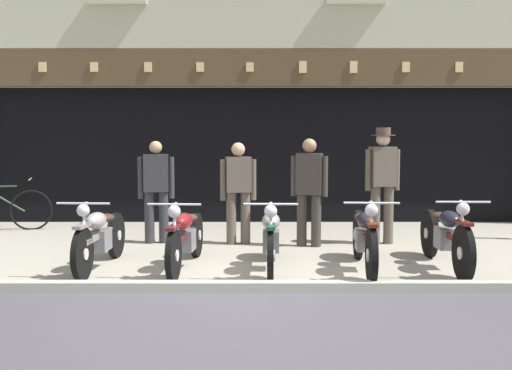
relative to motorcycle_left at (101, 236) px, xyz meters
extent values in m
cube|color=#9B9585|center=(1.86, 3.82, -0.45)|extent=(23.61, 10.00, 0.08)
cube|color=#A2A796|center=(1.86, -1.10, -0.40)|extent=(23.61, 0.16, 0.18)
cube|color=black|center=(1.86, 6.12, 0.89)|extent=(10.68, 4.00, 2.60)
cube|color=black|center=(1.86, 4.37, 1.02)|extent=(10.22, 0.03, 2.18)
cube|color=#4D3B24|center=(1.86, 3.94, 2.54)|extent=(11.61, 0.24, 0.70)
cube|color=#DBC684|center=(-2.02, 3.81, 2.54)|extent=(0.14, 0.03, 0.18)
cube|color=#DBC684|center=(-1.06, 3.81, 2.54)|extent=(0.14, 0.03, 0.17)
cube|color=#DBC684|center=(-0.05, 3.81, 2.54)|extent=(0.14, 0.03, 0.18)
cube|color=#DBC684|center=(0.92, 3.81, 2.54)|extent=(0.14, 0.03, 0.17)
cube|color=#DBC684|center=(1.84, 3.81, 2.54)|extent=(0.14, 0.03, 0.17)
cube|color=#DBC684|center=(2.83, 3.81, 2.54)|extent=(0.14, 0.03, 0.22)
cube|color=#DBC684|center=(3.77, 3.81, 2.54)|extent=(0.14, 0.03, 0.22)
cube|color=#DBC684|center=(4.75, 3.81, 2.54)|extent=(0.14, 0.03, 0.19)
cube|color=#DBC684|center=(5.74, 3.81, 2.54)|extent=(0.14, 0.03, 0.19)
cube|color=#B6B999|center=(-0.60, 3.77, 3.73)|extent=(1.10, 0.12, 0.10)
cube|color=#B6B999|center=(3.79, 3.77, 3.73)|extent=(1.10, 0.12, 0.10)
cylinder|color=black|center=(-0.04, -0.64, -0.11)|extent=(0.10, 0.62, 0.61)
cylinder|color=silver|center=(-0.04, -0.64, -0.11)|extent=(0.11, 0.14, 0.13)
cylinder|color=black|center=(0.04, 0.69, -0.11)|extent=(0.11, 0.62, 0.61)
cylinder|color=silver|center=(0.04, 0.69, -0.11)|extent=(0.12, 0.14, 0.13)
cube|color=gray|center=(0.00, 0.03, 0.01)|extent=(0.14, 1.23, 0.07)
cube|color=slate|center=(0.00, 0.03, -0.06)|extent=(0.22, 0.33, 0.26)
ellipsoid|color=gray|center=(-0.01, -0.13, 0.21)|extent=(0.24, 0.47, 0.20)
ellipsoid|color=#38281E|center=(0.01, 0.26, 0.19)|extent=(0.22, 0.31, 0.10)
cube|color=gray|center=(-0.04, -0.64, 0.22)|extent=(0.12, 0.36, 0.04)
sphere|color=silver|center=(-0.03, -0.58, 0.39)|extent=(0.15, 0.15, 0.15)
cylinder|color=silver|center=(-0.03, -0.58, 0.47)|extent=(0.62, 0.06, 0.02)
cylinder|color=silver|center=(-0.03, -0.60, 0.18)|extent=(0.05, 0.29, 0.60)
cylinder|color=black|center=(1.02, -0.69, -0.11)|extent=(0.12, 0.61, 0.60)
cylinder|color=silver|center=(1.02, -0.69, -0.11)|extent=(0.11, 0.14, 0.13)
cylinder|color=black|center=(1.13, 0.75, -0.11)|extent=(0.13, 0.61, 0.60)
cylinder|color=silver|center=(1.13, 0.75, -0.11)|extent=(0.12, 0.14, 0.13)
cube|color=#4F1A20|center=(1.08, 0.03, 0.01)|extent=(0.18, 1.32, 0.07)
cube|color=slate|center=(1.08, 0.03, -0.06)|extent=(0.23, 0.34, 0.26)
ellipsoid|color=maroon|center=(1.06, -0.14, 0.21)|extent=(0.26, 0.48, 0.20)
ellipsoid|color=#38281E|center=(1.10, 0.29, 0.19)|extent=(0.22, 0.32, 0.10)
cube|color=#4F1A20|center=(1.02, -0.69, 0.21)|extent=(0.13, 0.37, 0.04)
sphere|color=silver|center=(1.02, -0.63, 0.39)|extent=(0.15, 0.15, 0.15)
cylinder|color=silver|center=(1.02, -0.63, 0.47)|extent=(0.62, 0.07, 0.02)
cylinder|color=silver|center=(1.02, -0.65, 0.18)|extent=(0.06, 0.25, 0.61)
cylinder|color=black|center=(2.12, -0.75, -0.10)|extent=(0.09, 0.62, 0.62)
cylinder|color=silver|center=(2.12, -0.75, -0.10)|extent=(0.10, 0.14, 0.14)
cylinder|color=black|center=(2.17, 0.63, -0.10)|extent=(0.10, 0.62, 0.62)
cylinder|color=silver|center=(2.17, 0.63, -0.10)|extent=(0.11, 0.14, 0.14)
cube|color=#1B3E2A|center=(2.14, -0.06, 0.02)|extent=(0.11, 1.27, 0.07)
cube|color=slate|center=(2.14, -0.06, -0.05)|extent=(0.21, 0.33, 0.26)
ellipsoid|color=gray|center=(2.14, -0.22, 0.22)|extent=(0.24, 0.47, 0.20)
ellipsoid|color=#38281E|center=(2.15, 0.19, 0.20)|extent=(0.21, 0.31, 0.10)
cube|color=#1B3E2A|center=(2.12, -0.75, 0.23)|extent=(0.11, 0.36, 0.04)
sphere|color=silver|center=(2.12, -0.69, 0.40)|extent=(0.15, 0.15, 0.15)
cylinder|color=silver|center=(2.12, -0.69, 0.48)|extent=(0.62, 0.04, 0.02)
cylinder|color=silver|center=(2.12, -0.71, 0.19)|extent=(0.04, 0.25, 0.62)
cylinder|color=black|center=(3.25, -0.83, -0.08)|extent=(0.11, 0.67, 0.66)
cylinder|color=silver|center=(3.25, -0.83, -0.08)|extent=(0.11, 0.15, 0.15)
cylinder|color=black|center=(3.34, 0.62, -0.08)|extent=(0.12, 0.67, 0.66)
cylinder|color=silver|center=(3.34, 0.62, -0.08)|extent=(0.12, 0.15, 0.15)
cube|color=#5D2012|center=(3.29, -0.10, 0.04)|extent=(0.16, 1.33, 0.07)
cube|color=slate|center=(3.29, -0.10, -0.03)|extent=(0.22, 0.33, 0.26)
ellipsoid|color=black|center=(3.28, -0.28, 0.24)|extent=(0.25, 0.47, 0.20)
ellipsoid|color=#38281E|center=(3.31, 0.16, 0.22)|extent=(0.22, 0.31, 0.10)
cube|color=#5D2012|center=(3.25, -0.83, 0.27)|extent=(0.12, 0.37, 0.04)
sphere|color=silver|center=(3.25, -0.77, 0.42)|extent=(0.15, 0.15, 0.15)
cylinder|color=silver|center=(3.25, -0.77, 0.50)|extent=(0.62, 0.07, 0.02)
cylinder|color=silver|center=(3.25, -0.79, 0.21)|extent=(0.05, 0.24, 0.62)
cylinder|color=black|center=(4.32, -0.70, -0.09)|extent=(0.08, 0.66, 0.66)
cylinder|color=silver|center=(4.32, -0.70, -0.09)|extent=(0.10, 0.15, 0.14)
cylinder|color=black|center=(4.34, 0.72, -0.09)|extent=(0.09, 0.66, 0.66)
cylinder|color=silver|center=(4.34, 0.72, -0.09)|extent=(0.11, 0.15, 0.14)
cube|color=#541C16|center=(4.33, 0.01, 0.03)|extent=(0.09, 1.30, 0.07)
cube|color=slate|center=(4.33, 0.01, -0.04)|extent=(0.21, 0.32, 0.26)
ellipsoid|color=black|center=(4.33, -0.16, 0.23)|extent=(0.23, 0.46, 0.20)
ellipsoid|color=#38281E|center=(4.34, 0.27, 0.21)|extent=(0.21, 0.30, 0.10)
cube|color=#541C16|center=(4.32, -0.70, 0.26)|extent=(0.11, 0.36, 0.04)
sphere|color=silver|center=(4.32, -0.64, 0.41)|extent=(0.15, 0.15, 0.15)
cylinder|color=silver|center=(4.32, -0.64, 0.49)|extent=(0.62, 0.04, 0.02)
cylinder|color=silver|center=(4.32, -0.66, 0.20)|extent=(0.04, 0.26, 0.61)
cylinder|color=#2D2D33|center=(0.52, 1.83, 0.00)|extent=(0.15, 0.15, 0.82)
cylinder|color=#2D2D33|center=(0.30, 1.80, 0.00)|extent=(0.15, 0.15, 0.82)
cube|color=#2D2D33|center=(0.41, 1.81, 0.68)|extent=(0.41, 0.27, 0.58)
cube|color=white|center=(0.39, 1.93, 0.75)|extent=(0.14, 0.04, 0.32)
cube|color=black|center=(0.39, 1.94, 0.74)|extent=(0.05, 0.02, 0.30)
cylinder|color=#2D2D33|center=(0.64, 1.84, 0.61)|extent=(0.09, 0.09, 0.65)
cylinder|color=#2D2D33|center=(0.17, 1.78, 0.61)|extent=(0.09, 0.09, 0.65)
sphere|color=tan|center=(0.41, 1.81, 1.08)|extent=(0.20, 0.20, 0.20)
cylinder|color=brown|center=(1.79, 1.75, 0.00)|extent=(0.15, 0.15, 0.83)
cylinder|color=brown|center=(1.58, 1.71, 0.00)|extent=(0.15, 0.15, 0.83)
cube|color=brown|center=(1.68, 1.73, 0.66)|extent=(0.41, 0.28, 0.54)
cube|color=silver|center=(1.66, 1.84, 0.73)|extent=(0.14, 0.04, 0.30)
cube|color=brown|center=(1.66, 1.85, 0.72)|extent=(0.05, 0.02, 0.28)
cylinder|color=brown|center=(1.92, 1.77, 0.58)|extent=(0.09, 0.09, 0.63)
cylinder|color=brown|center=(1.45, 1.68, 0.58)|extent=(0.09, 0.09, 0.63)
sphere|color=tan|center=(1.68, 1.73, 1.05)|extent=(0.21, 0.21, 0.21)
cylinder|color=#38332D|center=(2.86, 1.51, -0.01)|extent=(0.15, 0.15, 0.81)
cylinder|color=#38332D|center=(2.65, 1.56, -0.01)|extent=(0.15, 0.15, 0.81)
cube|color=#38332D|center=(2.76, 1.53, 0.68)|extent=(0.42, 0.31, 0.62)
cube|color=silver|center=(2.79, 1.64, 0.76)|extent=(0.14, 0.05, 0.35)
cube|color=#47234C|center=(2.79, 1.66, 0.74)|extent=(0.05, 0.02, 0.32)
cylinder|color=#38332D|center=(2.99, 1.48, 0.65)|extent=(0.09, 0.09, 0.61)
cylinder|color=#38332D|center=(2.53, 1.59, 0.65)|extent=(0.09, 0.09, 0.61)
sphere|color=#9E7A5B|center=(2.76, 1.53, 1.11)|extent=(0.21, 0.21, 0.21)
cylinder|color=brown|center=(4.01, 1.76, 0.04)|extent=(0.15, 0.15, 0.91)
cylinder|color=brown|center=(3.79, 1.71, 0.04)|extent=(0.15, 0.15, 0.91)
cube|color=brown|center=(3.90, 1.73, 0.78)|extent=(0.42, 0.30, 0.61)
cube|color=silver|center=(3.88, 1.85, 0.86)|extent=(0.14, 0.05, 0.34)
cube|color=navy|center=(3.87, 1.86, 0.84)|extent=(0.05, 0.02, 0.32)
cylinder|color=brown|center=(4.13, 1.78, 0.73)|extent=(0.09, 0.09, 0.63)
cylinder|color=brown|center=(3.67, 1.68, 0.73)|extent=(0.09, 0.09, 0.63)
sphere|color=beige|center=(3.90, 1.73, 1.20)|extent=(0.21, 0.21, 0.21)
cylinder|color=#4C4238|center=(3.90, 1.73, 1.26)|extent=(0.36, 0.36, 0.01)
cylinder|color=#4C4238|center=(3.90, 1.73, 1.32)|extent=(0.22, 0.22, 0.12)
cube|color=silver|center=(-1.23, 4.22, 1.22)|extent=(0.80, 0.02, 1.05)
cube|color=#511E19|center=(-1.23, 4.21, 1.64)|extent=(0.80, 0.01, 0.20)
torus|color=black|center=(-2.06, 3.17, -0.07)|extent=(0.71, 0.24, 0.73)
cylinder|color=#23381E|center=(-2.45, 3.06, 0.11)|extent=(0.59, 0.20, 0.42)
cylinder|color=#23381E|center=(-2.55, 3.03, 0.37)|extent=(0.54, 0.18, 0.03)
cylinder|color=silver|center=(-2.06, 3.17, 0.49)|extent=(0.16, 0.49, 0.02)
camera|label=1|loc=(1.96, -7.36, 1.22)|focal=41.66mm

